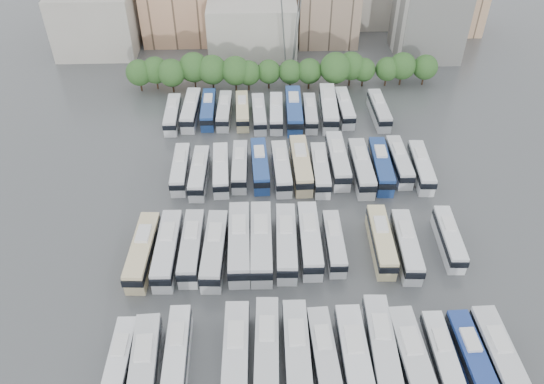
{
  "coord_description": "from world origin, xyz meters",
  "views": [
    {
      "loc": [
        -5.4,
        -58.12,
        54.37
      ],
      "look_at": [
        -3.33,
        4.04,
        3.0
      ],
      "focal_mm": 35.0,
      "sensor_mm": 36.0,
      "label": 1
    }
  ],
  "objects_px": {
    "bus_r3_s0": "(173,114)",
    "bus_r3_s9": "(328,108)",
    "bus_r1_s10": "(381,240)",
    "bus_r1_s0": "(143,251)",
    "bus_r0_s1": "(145,370)",
    "bus_r2_s1": "(181,169)",
    "bus_r2_s8": "(320,169)",
    "bus_r3_s2": "(208,109)",
    "bus_r0_s13": "(501,361)",
    "bus_r2_s11": "(381,165)",
    "bus_r0_s5": "(267,349)",
    "bus_r3_s4": "(242,110)",
    "bus_r0_s4": "(236,357)",
    "bus_r1_s11": "(406,245)",
    "bus_r0_s8": "(355,362)",
    "bus_r2_s3": "(221,169)",
    "bus_r3_s10": "(344,107)",
    "bus_r3_s12": "(379,110)",
    "bus_r0_s6": "(297,354)",
    "bus_r2_s9": "(338,160)",
    "bus_r0_s10": "(413,364)",
    "bus_r0_s12": "(472,359)",
    "bus_r2_s2": "(199,172)",
    "bus_r2_s5": "(260,165)",
    "bus_r2_s7": "(301,164)",
    "bus_r0_s2": "(177,353)",
    "bus_r3_s6": "(276,113)",
    "bus_r1_s6": "(286,242)",
    "bus_r1_s4": "(239,243)",
    "bus_r2_s13": "(421,167)",
    "bus_r2_s12": "(399,161)",
    "bus_r1_s1": "(168,249)",
    "bus_r2_s6": "(281,168)",
    "bus_r1_s13": "(449,238)",
    "bus_r2_s4": "(240,166)",
    "bus_r3_s8": "(310,113)",
    "bus_r3_s1": "(191,110)",
    "bus_r2_s10": "(361,167)",
    "bus_r1_s8": "(334,243)",
    "bus_r0_s11": "(442,359)",
    "bus_r3_s3": "(224,111)",
    "bus_r1_s5": "(261,242)",
    "bus_r0_s7": "(324,357)",
    "bus_r1_s7": "(310,239)"
  },
  "relations": [
    {
      "from": "bus_r0_s6",
      "to": "bus_r2_s11",
      "type": "distance_m",
      "value": 39.0
    },
    {
      "from": "bus_r3_s0",
      "to": "bus_r0_s1",
      "type": "bearing_deg",
      "value": -87.55
    },
    {
      "from": "bus_r3_s10",
      "to": "bus_r3_s12",
      "type": "distance_m",
      "value": 6.64
    },
    {
      "from": "bus_r3_s2",
      "to": "bus_r0_s1",
      "type": "bearing_deg",
      "value": -94.04
    },
    {
      "from": "bus_r2_s8",
      "to": "bus_r3_s2",
      "type": "distance_m",
      "value": 27.92
    },
    {
      "from": "bus_r2_s5",
      "to": "bus_r2_s13",
      "type": "bearing_deg",
      "value": -5.14
    },
    {
      "from": "bus_r2_s4",
      "to": "bus_r3_s9",
      "type": "distance_m",
      "value": 24.4
    },
    {
      "from": "bus_r3_s8",
      "to": "bus_r3_s1",
      "type": "bearing_deg",
      "value": 177.81
    },
    {
      "from": "bus_r2_s1",
      "to": "bus_r3_s2",
      "type": "height_order",
      "value": "bus_r3_s2"
    },
    {
      "from": "bus_r0_s2",
      "to": "bus_r3_s6",
      "type": "relative_size",
      "value": 1.02
    },
    {
      "from": "bus_r3_s2",
      "to": "bus_r3_s9",
      "type": "xyz_separation_m",
      "value": [
        23.13,
        -0.8,
        0.32
      ]
    },
    {
      "from": "bus_r1_s4",
      "to": "bus_r2_s13",
      "type": "distance_m",
      "value": 34.34
    },
    {
      "from": "bus_r0_s2",
      "to": "bus_r2_s1",
      "type": "xyz_separation_m",
      "value": [
        -3.14,
        35.08,
        -0.06
      ]
    },
    {
      "from": "bus_r2_s8",
      "to": "bus_r3_s12",
      "type": "xyz_separation_m",
      "value": [
        13.29,
        18.54,
        -0.02
      ]
    },
    {
      "from": "bus_r0_s12",
      "to": "bus_r2_s2",
      "type": "height_order",
      "value": "bus_r0_s12"
    },
    {
      "from": "bus_r1_s6",
      "to": "bus_r3_s6",
      "type": "height_order",
      "value": "bus_r1_s6"
    },
    {
      "from": "bus_r2_s2",
      "to": "bus_r2_s13",
      "type": "relative_size",
      "value": 0.99
    },
    {
      "from": "bus_r0_s7",
      "to": "bus_r3_s8",
      "type": "bearing_deg",
      "value": 84.11
    },
    {
      "from": "bus_r2_s1",
      "to": "bus_r3_s2",
      "type": "bearing_deg",
      "value": 79.32
    },
    {
      "from": "bus_r0_s1",
      "to": "bus_r1_s1",
      "type": "relative_size",
      "value": 1.02
    },
    {
      "from": "bus_r3_s0",
      "to": "bus_r3_s9",
      "type": "xyz_separation_m",
      "value": [
        29.82,
        0.73,
        0.37
      ]
    },
    {
      "from": "bus_r0_s8",
      "to": "bus_r1_s5",
      "type": "xyz_separation_m",
      "value": [
        -10.11,
        19.24,
        0.0
      ]
    },
    {
      "from": "bus_r0_s8",
      "to": "bus_r2_s2",
      "type": "height_order",
      "value": "bus_r0_s8"
    },
    {
      "from": "bus_r0_s11",
      "to": "bus_r2_s4",
      "type": "relative_size",
      "value": 1.0
    },
    {
      "from": "bus_r2_s9",
      "to": "bus_r0_s10",
      "type": "bearing_deg",
      "value": -85.34
    },
    {
      "from": "bus_r1_s7",
      "to": "bus_r2_s7",
      "type": "xyz_separation_m",
      "value": [
        0.07,
        17.55,
        0.04
      ]
    },
    {
      "from": "bus_r3_s6",
      "to": "bus_r3_s3",
      "type": "bearing_deg",
      "value": 175.44
    },
    {
      "from": "bus_r2_s2",
      "to": "bus_r0_s5",
      "type": "bearing_deg",
      "value": -71.55
    },
    {
      "from": "bus_r2_s5",
      "to": "bus_r2_s7",
      "type": "xyz_separation_m",
      "value": [
        6.79,
        -0.29,
        0.15
      ]
    },
    {
      "from": "bus_r0_s1",
      "to": "bus_r2_s1",
      "type": "distance_m",
      "value": 37.35
    },
    {
      "from": "bus_r1_s10",
      "to": "bus_r1_s0",
      "type": "bearing_deg",
      "value": -176.64
    },
    {
      "from": "bus_r2_s10",
      "to": "bus_r0_s8",
      "type": "bearing_deg",
      "value": -100.56
    },
    {
      "from": "bus_r2_s12",
      "to": "bus_r2_s13",
      "type": "relative_size",
      "value": 0.99
    },
    {
      "from": "bus_r0_s4",
      "to": "bus_r1_s11",
      "type": "distance_m",
      "value": 28.83
    },
    {
      "from": "bus_r0_s1",
      "to": "bus_r0_s6",
      "type": "xyz_separation_m",
      "value": [
        16.94,
        1.48,
        0.0
      ]
    },
    {
      "from": "bus_r3_s3",
      "to": "bus_r1_s7",
      "type": "bearing_deg",
      "value": -67.63
    },
    {
      "from": "bus_r0_s13",
      "to": "bus_r2_s11",
      "type": "xyz_separation_m",
      "value": [
        -6.31,
        37.07,
        -0.11
      ]
    },
    {
      "from": "bus_r2_s3",
      "to": "bus_r2_s1",
      "type": "bearing_deg",
      "value": 173.3
    },
    {
      "from": "bus_r0_s12",
      "to": "bus_r0_s13",
      "type": "height_order",
      "value": "bus_r0_s13"
    },
    {
      "from": "bus_r0_s13",
      "to": "bus_r2_s2",
      "type": "distance_m",
      "value": 51.35
    },
    {
      "from": "bus_r1_s4",
      "to": "bus_r1_s8",
      "type": "xyz_separation_m",
      "value": [
        13.26,
        -0.0,
        -0.43
      ]
    },
    {
      "from": "bus_r0_s12",
      "to": "bus_r1_s13",
      "type": "distance_m",
      "value": 19.7
    },
    {
      "from": "bus_r3_s2",
      "to": "bus_r3_s4",
      "type": "height_order",
      "value": "bus_r3_s2"
    },
    {
      "from": "bus_r0_s8",
      "to": "bus_r2_s3",
      "type": "bearing_deg",
      "value": 113.88
    },
    {
      "from": "bus_r0_s5",
      "to": "bus_r2_s1",
      "type": "xyz_separation_m",
      "value": [
        -13.35,
        35.08,
        -0.24
      ]
    },
    {
      "from": "bus_r0_s1",
      "to": "bus_r2_s8",
      "type": "xyz_separation_m",
      "value": [
        23.2,
        36.3,
        -0.22
      ]
    },
    {
      "from": "bus_r0_s6",
      "to": "bus_r2_s6",
      "type": "distance_m",
      "value": 35.39
    },
    {
      "from": "bus_r0_s2",
      "to": "bus_r2_s6",
      "type": "relative_size",
      "value": 0.96
    },
    {
      "from": "bus_r0_s1",
      "to": "bus_r0_s4",
      "type": "distance_m",
      "value": 10.14
    },
    {
      "from": "bus_r0_s11",
      "to": "bus_r1_s11",
      "type": "bearing_deg",
      "value": 90.34
    }
  ]
}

